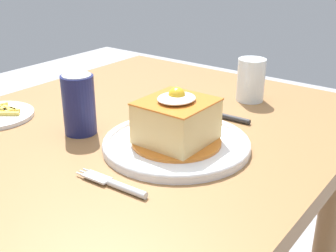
{
  "coord_description": "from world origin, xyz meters",
  "views": [
    {
      "loc": [
        -0.56,
        -0.57,
        1.11
      ],
      "look_at": [
        0.05,
        -0.11,
        0.79
      ],
      "focal_mm": 46.74,
      "sensor_mm": 36.0,
      "label": 1
    }
  ],
  "objects_px": {
    "drinking_glass": "(251,83)",
    "soda_can": "(79,104)",
    "main_plate": "(176,143)",
    "fork": "(117,185)",
    "knife": "(225,116)"
  },
  "relations": [
    {
      "from": "drinking_glass",
      "to": "soda_can",
      "type": "bearing_deg",
      "value": 154.69
    },
    {
      "from": "main_plate",
      "to": "fork",
      "type": "distance_m",
      "value": 0.18
    },
    {
      "from": "fork",
      "to": "drinking_glass",
      "type": "height_order",
      "value": "drinking_glass"
    },
    {
      "from": "fork",
      "to": "knife",
      "type": "bearing_deg",
      "value": 2.12
    },
    {
      "from": "fork",
      "to": "drinking_glass",
      "type": "distance_m",
      "value": 0.51
    },
    {
      "from": "knife",
      "to": "fork",
      "type": "bearing_deg",
      "value": -177.88
    },
    {
      "from": "fork",
      "to": "knife",
      "type": "height_order",
      "value": "same"
    },
    {
      "from": "main_plate",
      "to": "fork",
      "type": "relative_size",
      "value": 2.0
    },
    {
      "from": "main_plate",
      "to": "fork",
      "type": "xyz_separation_m",
      "value": [
        -0.18,
        -0.01,
        -0.0
      ]
    },
    {
      "from": "main_plate",
      "to": "drinking_glass",
      "type": "relative_size",
      "value": 2.69
    },
    {
      "from": "main_plate",
      "to": "fork",
      "type": "bearing_deg",
      "value": -176.05
    },
    {
      "from": "fork",
      "to": "soda_can",
      "type": "relative_size",
      "value": 1.14
    },
    {
      "from": "knife",
      "to": "soda_can",
      "type": "height_order",
      "value": "soda_can"
    },
    {
      "from": "soda_can",
      "to": "fork",
      "type": "bearing_deg",
      "value": -119.14
    },
    {
      "from": "knife",
      "to": "soda_can",
      "type": "xyz_separation_m",
      "value": [
        -0.24,
        0.2,
        0.06
      ]
    }
  ]
}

